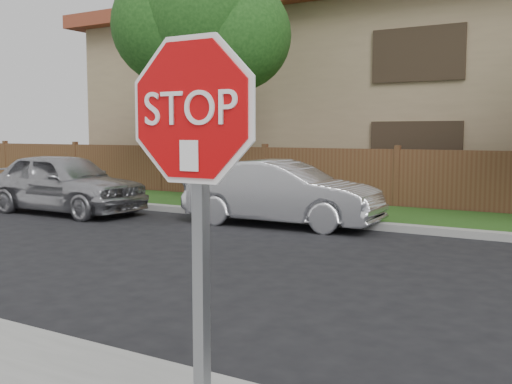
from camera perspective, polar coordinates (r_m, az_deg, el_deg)
The scene contains 4 objects.
tree_left at distance 16.96m, azimuth -5.38°, elevation 16.50°, with size 4.80×3.90×7.78m.
stop_sign at distance 2.95m, azimuth -5.85°, elevation 1.54°, with size 1.01×0.13×2.55m.
sedan_far_left at distance 15.84m, azimuth -17.81°, elevation 0.84°, with size 1.82×4.52×1.54m, color #AFAEB3.
sedan_left at distance 13.10m, azimuth 2.52°, elevation -0.10°, with size 1.51×4.34×1.43m, color silver.
Camera 1 is at (0.92, -3.83, 2.04)m, focal length 42.00 mm.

